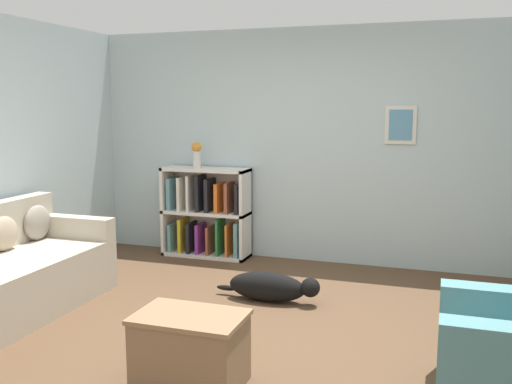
# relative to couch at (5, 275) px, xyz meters

# --- Properties ---
(ground_plane) EXTENTS (14.00, 14.00, 0.00)m
(ground_plane) POSITION_rel_couch_xyz_m (2.02, 0.26, -0.34)
(ground_plane) COLOR brown
(wall_back) EXTENTS (5.60, 0.13, 2.60)m
(wall_back) POSITION_rel_couch_xyz_m (2.03, 2.51, 0.97)
(wall_back) COLOR silver
(wall_back) RESTS_ON ground_plane
(couch) EXTENTS (0.88, 1.88, 0.90)m
(couch) POSITION_rel_couch_xyz_m (0.00, 0.00, 0.00)
(couch) COLOR #B7AD99
(couch) RESTS_ON ground_plane
(bookshelf) EXTENTS (1.02, 0.35, 1.04)m
(bookshelf) POSITION_rel_couch_xyz_m (0.86, 2.28, 0.17)
(bookshelf) COLOR silver
(bookshelf) RESTS_ON ground_plane
(coffee_table) EXTENTS (0.69, 0.45, 0.46)m
(coffee_table) POSITION_rel_couch_xyz_m (2.02, -0.64, -0.09)
(coffee_table) COLOR #846647
(coffee_table) RESTS_ON ground_plane
(dog) EXTENTS (0.99, 0.24, 0.27)m
(dog) POSITION_rel_couch_xyz_m (2.05, 1.00, -0.20)
(dog) COLOR black
(dog) RESTS_ON ground_plane
(vase) EXTENTS (0.12, 0.12, 0.30)m
(vase) POSITION_rel_couch_xyz_m (0.76, 2.26, 0.87)
(vase) COLOR silver
(vase) RESTS_ON bookshelf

